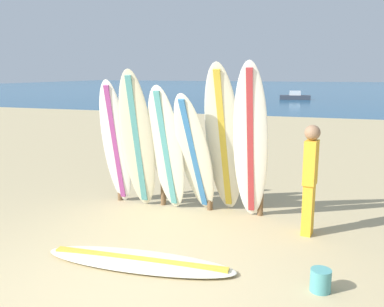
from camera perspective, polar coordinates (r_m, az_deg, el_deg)
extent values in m
plane|color=tan|center=(4.38, -9.85, -19.44)|extent=(120.00, 120.00, 0.00)
cube|color=#1E5984|center=(61.35, 17.11, 8.63)|extent=(120.00, 80.00, 0.01)
cylinder|color=brown|center=(7.30, -10.00, -2.19)|extent=(0.09, 0.09, 1.10)
cylinder|color=brown|center=(6.95, -4.02, -2.72)|extent=(0.09, 0.09, 1.10)
cylinder|color=brown|center=(6.68, 2.53, -3.27)|extent=(0.09, 0.09, 1.10)
cylinder|color=brown|center=(6.51, 9.53, -3.81)|extent=(0.09, 0.09, 1.10)
cylinder|color=brown|center=(6.72, -0.82, 0.33)|extent=(2.57, 0.08, 0.08)
ellipsoid|color=white|center=(6.94, -10.48, 1.37)|extent=(0.49, 0.60, 2.12)
cube|color=#A53F8C|center=(6.94, -10.48, 1.37)|extent=(0.10, 0.55, 1.95)
ellipsoid|color=beige|center=(6.62, -7.55, 1.70)|extent=(0.57, 0.69, 2.28)
cube|color=teal|center=(6.62, -7.55, 1.70)|extent=(0.13, 0.63, 2.10)
ellipsoid|color=silver|center=(6.48, -3.54, 0.52)|extent=(0.64, 0.70, 2.04)
cube|color=teal|center=(6.48, -3.54, 0.52)|extent=(0.19, 0.60, 1.89)
ellipsoid|color=silver|center=(6.30, 0.37, -0.22)|extent=(0.68, 0.98, 1.95)
cube|color=#3372B2|center=(6.30, 0.37, -0.22)|extent=(0.24, 0.85, 1.80)
ellipsoid|color=silver|center=(6.22, 4.39, 1.60)|extent=(0.56, 0.97, 2.37)
cube|color=gold|center=(6.22, 4.39, 1.60)|extent=(0.11, 0.90, 2.19)
ellipsoid|color=white|center=(6.03, 8.09, 1.29)|extent=(0.54, 0.79, 2.39)
cube|color=#B73338|center=(6.03, 8.09, 1.29)|extent=(0.13, 0.72, 2.20)
ellipsoid|color=silver|center=(5.05, -7.40, -14.51)|extent=(2.37, 0.72, 0.07)
cube|color=gold|center=(5.05, -7.40, -14.51)|extent=(2.15, 0.23, 0.08)
cube|color=gold|center=(5.94, 15.74, -7.49)|extent=(0.16, 0.22, 0.72)
cube|color=gold|center=(5.77, 16.09, -1.23)|extent=(0.19, 0.27, 0.61)
sphere|color=#997051|center=(5.70, 16.31, 2.78)|extent=(0.21, 0.21, 0.21)
cube|color=#333842|center=(35.02, 14.03, 7.53)|extent=(2.52, 1.11, 0.35)
cube|color=silver|center=(35.01, 14.05, 8.11)|extent=(0.94, 0.67, 0.36)
cylinder|color=teal|center=(4.62, 17.34, -16.38)|extent=(0.21, 0.21, 0.24)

